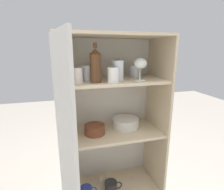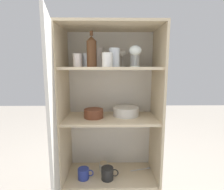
{
  "view_description": "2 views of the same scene",
  "coord_description": "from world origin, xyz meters",
  "px_view_note": "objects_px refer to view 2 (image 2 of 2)",
  "views": [
    {
      "loc": [
        -0.32,
        -1.01,
        1.39
      ],
      "look_at": [
        0.01,
        0.21,
        1.06
      ],
      "focal_mm": 28.0,
      "sensor_mm": 36.0,
      "label": 1
    },
    {
      "loc": [
        -0.01,
        -1.18,
        1.19
      ],
      "look_at": [
        0.01,
        0.19,
        0.96
      ],
      "focal_mm": 28.0,
      "sensor_mm": 36.0,
      "label": 2
    }
  ],
  "objects_px": {
    "wine_bottle": "(92,51)",
    "coffee_mug_primary": "(84,174)",
    "mixing_bowl_large": "(94,113)",
    "storage_jar": "(103,166)",
    "plate_stack_white": "(126,111)"
  },
  "relations": [
    {
      "from": "mixing_bowl_large",
      "to": "storage_jar",
      "type": "height_order",
      "value": "mixing_bowl_large"
    },
    {
      "from": "wine_bottle",
      "to": "coffee_mug_primary",
      "type": "distance_m",
      "value": 0.97
    },
    {
      "from": "wine_bottle",
      "to": "storage_jar",
      "type": "bearing_deg",
      "value": 65.09
    },
    {
      "from": "plate_stack_white",
      "to": "mixing_bowl_large",
      "type": "relative_size",
      "value": 1.4
    },
    {
      "from": "coffee_mug_primary",
      "to": "wine_bottle",
      "type": "bearing_deg",
      "value": -22.32
    },
    {
      "from": "mixing_bowl_large",
      "to": "coffee_mug_primary",
      "type": "bearing_deg",
      "value": -148.0
    },
    {
      "from": "wine_bottle",
      "to": "coffee_mug_primary",
      "type": "height_order",
      "value": "wine_bottle"
    },
    {
      "from": "mixing_bowl_large",
      "to": "storage_jar",
      "type": "distance_m",
      "value": 0.51
    },
    {
      "from": "wine_bottle",
      "to": "storage_jar",
      "type": "height_order",
      "value": "wine_bottle"
    },
    {
      "from": "mixing_bowl_large",
      "to": "storage_jar",
      "type": "xyz_separation_m",
      "value": [
        0.07,
        0.06,
        -0.5
      ]
    },
    {
      "from": "plate_stack_white",
      "to": "storage_jar",
      "type": "height_order",
      "value": "plate_stack_white"
    },
    {
      "from": "plate_stack_white",
      "to": "coffee_mug_primary",
      "type": "xyz_separation_m",
      "value": [
        -0.35,
        -0.11,
        -0.49
      ]
    },
    {
      "from": "wine_bottle",
      "to": "coffee_mug_primary",
      "type": "xyz_separation_m",
      "value": [
        -0.09,
        0.04,
        -0.97
      ]
    },
    {
      "from": "plate_stack_white",
      "to": "storage_jar",
      "type": "distance_m",
      "value": 0.54
    },
    {
      "from": "wine_bottle",
      "to": "plate_stack_white",
      "type": "relative_size",
      "value": 1.16
    }
  ]
}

